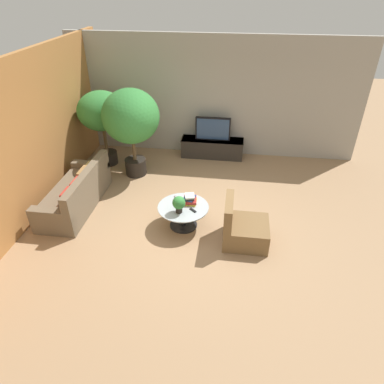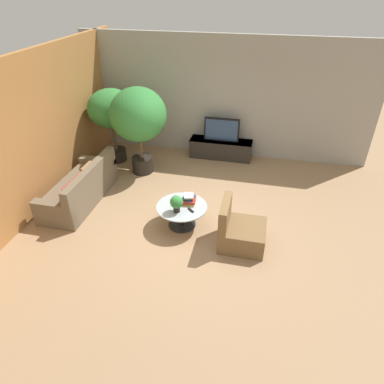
{
  "view_description": "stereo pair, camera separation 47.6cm",
  "coord_description": "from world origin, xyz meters",
  "px_view_note": "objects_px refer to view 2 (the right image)",
  "views": [
    {
      "loc": [
        0.65,
        -5.33,
        4.15
      ],
      "look_at": [
        -0.12,
        0.23,
        0.55
      ],
      "focal_mm": 32.0,
      "sensor_mm": 36.0,
      "label": 1
    },
    {
      "loc": [
        1.12,
        -5.25,
        4.15
      ],
      "look_at": [
        -0.12,
        0.23,
        0.55
      ],
      "focal_mm": 32.0,
      "sensor_mm": 36.0,
      "label": 2
    }
  ],
  "objects_px": {
    "media_console": "(221,148)",
    "potted_plant_tabletop": "(177,203)",
    "television": "(222,130)",
    "couch_by_wall": "(81,189)",
    "armchair_wicker": "(239,232)",
    "coffee_table": "(182,212)",
    "potted_palm_tall": "(111,111)",
    "potted_palm_corner": "(138,117)"
  },
  "relations": [
    {
      "from": "television",
      "to": "armchair_wicker",
      "type": "distance_m",
      "value": 3.51
    },
    {
      "from": "television",
      "to": "couch_by_wall",
      "type": "distance_m",
      "value": 3.77
    },
    {
      "from": "armchair_wicker",
      "to": "television",
      "type": "bearing_deg",
      "value": 14.18
    },
    {
      "from": "potted_palm_corner",
      "to": "potted_plant_tabletop",
      "type": "distance_m",
      "value": 2.61
    },
    {
      "from": "coffee_table",
      "to": "potted_palm_corner",
      "type": "xyz_separation_m",
      "value": [
        -1.47,
        1.86,
        1.1
      ]
    },
    {
      "from": "media_console",
      "to": "potted_plant_tabletop",
      "type": "bearing_deg",
      "value": -95.81
    },
    {
      "from": "potted_palm_corner",
      "to": "couch_by_wall",
      "type": "bearing_deg",
      "value": -118.96
    },
    {
      "from": "coffee_table",
      "to": "armchair_wicker",
      "type": "distance_m",
      "value": 1.17
    },
    {
      "from": "coffee_table",
      "to": "potted_plant_tabletop",
      "type": "height_order",
      "value": "potted_plant_tabletop"
    },
    {
      "from": "couch_by_wall",
      "to": "potted_palm_corner",
      "type": "bearing_deg",
      "value": 151.04
    },
    {
      "from": "television",
      "to": "potted_plant_tabletop",
      "type": "distance_m",
      "value": 3.27
    },
    {
      "from": "media_console",
      "to": "potted_palm_corner",
      "type": "xyz_separation_m",
      "value": [
        -1.76,
        -1.21,
        1.16
      ]
    },
    {
      "from": "potted_palm_corner",
      "to": "television",
      "type": "bearing_deg",
      "value": 34.47
    },
    {
      "from": "television",
      "to": "couch_by_wall",
      "type": "height_order",
      "value": "television"
    },
    {
      "from": "media_console",
      "to": "coffee_table",
      "type": "height_order",
      "value": "media_console"
    },
    {
      "from": "media_console",
      "to": "television",
      "type": "height_order",
      "value": "television"
    },
    {
      "from": "armchair_wicker",
      "to": "media_console",
      "type": "bearing_deg",
      "value": 14.17
    },
    {
      "from": "coffee_table",
      "to": "armchair_wicker",
      "type": "height_order",
      "value": "armchair_wicker"
    },
    {
      "from": "coffee_table",
      "to": "potted_plant_tabletop",
      "type": "relative_size",
      "value": 2.93
    },
    {
      "from": "media_console",
      "to": "potted_plant_tabletop",
      "type": "xyz_separation_m",
      "value": [
        -0.33,
        -3.26,
        0.39
      ]
    },
    {
      "from": "coffee_table",
      "to": "couch_by_wall",
      "type": "xyz_separation_m",
      "value": [
        -2.3,
        0.37,
        -0.02
      ]
    },
    {
      "from": "armchair_wicker",
      "to": "potted_plant_tabletop",
      "type": "distance_m",
      "value": 1.24
    },
    {
      "from": "couch_by_wall",
      "to": "armchair_wicker",
      "type": "distance_m",
      "value": 3.5
    },
    {
      "from": "television",
      "to": "coffee_table",
      "type": "bearing_deg",
      "value": -95.3
    },
    {
      "from": "potted_palm_tall",
      "to": "potted_plant_tabletop",
      "type": "xyz_separation_m",
      "value": [
        2.29,
        -2.49,
        -0.69
      ]
    },
    {
      "from": "armchair_wicker",
      "to": "potted_plant_tabletop",
      "type": "xyz_separation_m",
      "value": [
        -1.18,
        0.11,
        0.37
      ]
    },
    {
      "from": "media_console",
      "to": "television",
      "type": "relative_size",
      "value": 1.82
    },
    {
      "from": "potted_plant_tabletop",
      "to": "armchair_wicker",
      "type": "bearing_deg",
      "value": -5.45
    },
    {
      "from": "potted_palm_tall",
      "to": "media_console",
      "type": "bearing_deg",
      "value": 16.29
    },
    {
      "from": "potted_plant_tabletop",
      "to": "television",
      "type": "bearing_deg",
      "value": 84.19
    },
    {
      "from": "couch_by_wall",
      "to": "armchair_wicker",
      "type": "bearing_deg",
      "value": 79.05
    },
    {
      "from": "armchair_wicker",
      "to": "potted_palm_tall",
      "type": "distance_m",
      "value": 4.46
    },
    {
      "from": "couch_by_wall",
      "to": "potted_plant_tabletop",
      "type": "height_order",
      "value": "couch_by_wall"
    },
    {
      "from": "couch_by_wall",
      "to": "potted_palm_tall",
      "type": "height_order",
      "value": "potted_palm_tall"
    },
    {
      "from": "media_console",
      "to": "couch_by_wall",
      "type": "height_order",
      "value": "couch_by_wall"
    },
    {
      "from": "coffee_table",
      "to": "television",
      "type": "bearing_deg",
      "value": 84.7
    },
    {
      "from": "media_console",
      "to": "potted_palm_tall",
      "type": "height_order",
      "value": "potted_palm_tall"
    },
    {
      "from": "couch_by_wall",
      "to": "potted_palm_tall",
      "type": "bearing_deg",
      "value": -179.01
    },
    {
      "from": "potted_palm_tall",
      "to": "television",
      "type": "bearing_deg",
      "value": 16.26
    },
    {
      "from": "armchair_wicker",
      "to": "potted_palm_tall",
      "type": "xyz_separation_m",
      "value": [
        -3.47,
        2.6,
        1.05
      ]
    },
    {
      "from": "couch_by_wall",
      "to": "potted_plant_tabletop",
      "type": "xyz_separation_m",
      "value": [
        2.25,
        -0.55,
        0.35
      ]
    },
    {
      "from": "potted_plant_tabletop",
      "to": "coffee_table",
      "type": "bearing_deg",
      "value": 75.88
    }
  ]
}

